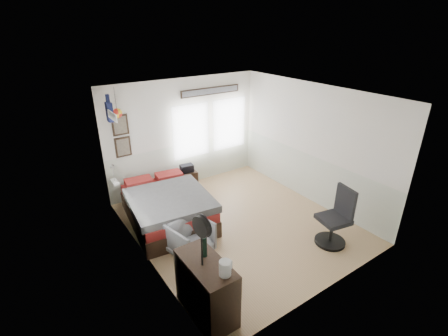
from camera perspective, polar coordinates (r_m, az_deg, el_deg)
The scene contains 12 objects.
ground_plane at distance 6.92m, azimuth 2.59°, elevation -9.70°, with size 4.00×4.50×0.01m, color tan.
room_shell at distance 6.26m, azimuth 1.27°, elevation 3.24°, with size 4.02×4.52×2.71m.
wall_decor at distance 7.15m, azimuth -14.00°, elevation 9.35°, with size 3.55×1.32×1.44m.
bed at distance 6.92m, azimuth -9.93°, elevation -6.75°, with size 1.73×2.29×0.68m.
dresser at distance 4.86m, azimuth -3.13°, elevation -20.29°, with size 0.48×1.00×0.90m, color black.
armchair at distance 5.98m, azimuth -5.93°, elevation -12.16°, with size 0.68×0.70×0.64m, color gray.
nightstand at distance 8.23m, azimuth -6.46°, elevation -2.06°, with size 0.45×0.36×0.45m, color black.
task_chair at distance 6.47m, azimuth 19.03°, elevation -8.87°, with size 0.60×0.60×1.14m.
kettle at distance 4.31m, azimuth 0.21°, elevation -17.20°, with size 0.18×0.16×0.21m.
bottle at distance 4.57m, azimuth -3.48°, elevation -13.63°, with size 0.08×0.08×0.31m, color black.
stand_fan at distance 4.17m, azimuth -3.93°, elevation -10.38°, with size 0.12×0.31×0.77m.
black_bag at distance 8.09m, azimuth -6.57°, elevation -0.05°, with size 0.32×0.20×0.19m, color black.
Camera 1 is at (-3.48, -4.55, 3.87)m, focal length 26.00 mm.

